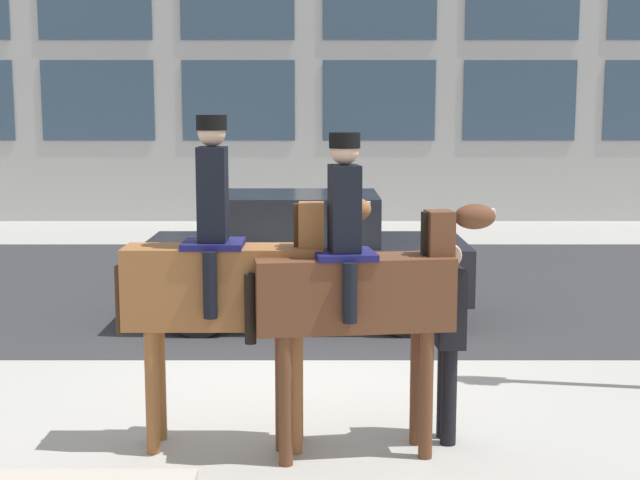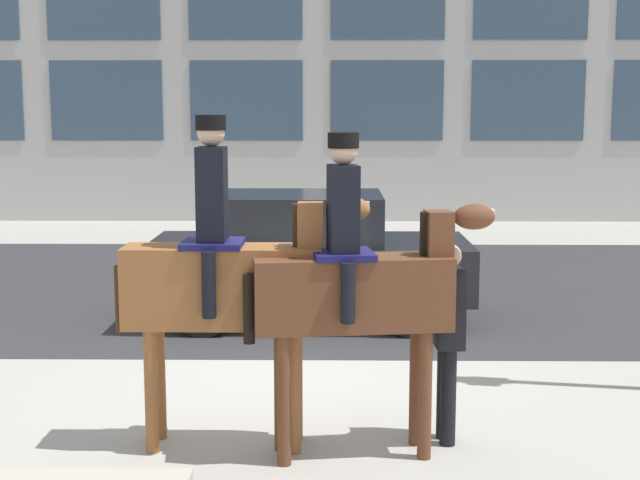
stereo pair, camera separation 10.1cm
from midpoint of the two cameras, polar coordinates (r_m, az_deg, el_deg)
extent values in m
plane|color=#9E9B93|center=(9.41, -1.26, -8.54)|extent=(80.00, 80.00, 0.00)
cube|color=#2D2D30|center=(14.03, -0.58, -2.88)|extent=(23.26, 8.50, 0.01)
cube|color=#33475B|center=(22.50, -13.39, 8.68)|extent=(2.73, 0.02, 1.92)
cube|color=#33475B|center=(21.93, -4.61, 8.89)|extent=(2.73, 0.02, 1.92)
cube|color=#33475B|center=(21.88, 4.44, 8.89)|extent=(2.73, 0.02, 1.92)
cube|color=#33475B|center=(22.35, 13.30, 8.68)|extent=(2.73, 0.02, 1.92)
cube|color=brown|center=(7.18, -5.80, -2.97)|extent=(1.59, 0.44, 0.65)
cylinder|color=brown|center=(7.49, -1.16, -8.99)|extent=(0.11, 0.11, 1.01)
cylinder|color=brown|center=(7.19, -1.25, -9.72)|extent=(0.11, 0.11, 1.01)
cylinder|color=brown|center=(7.61, -9.89, -8.82)|extent=(0.11, 0.11, 1.01)
cylinder|color=brown|center=(7.33, -10.35, -9.52)|extent=(0.11, 0.11, 1.01)
cube|color=brown|center=(7.06, -0.21, 0.08)|extent=(0.20, 0.24, 0.58)
cube|color=#382314|center=(7.06, -1.18, 0.24)|extent=(0.04, 0.08, 0.52)
ellipsoid|color=brown|center=(7.03, 2.20, 1.97)|extent=(0.36, 0.20, 0.21)
cube|color=silver|center=(7.04, 3.07, 2.13)|extent=(0.13, 0.05, 0.09)
cylinder|color=#382314|center=(7.34, -12.27, -3.71)|extent=(0.09, 0.09, 0.55)
cube|color=#14144C|center=(7.13, -6.47, -0.24)|extent=(0.48, 0.48, 0.05)
cube|color=black|center=(7.08, -6.52, 2.96)|extent=(0.22, 0.32, 0.74)
sphere|color=#D1A889|center=(7.05, -6.59, 6.85)|extent=(0.22, 0.22, 0.22)
cylinder|color=black|center=(7.05, -6.60, 7.48)|extent=(0.24, 0.24, 0.12)
cylinder|color=black|center=(7.44, -6.17, -2.06)|extent=(0.11, 0.11, 0.52)
cylinder|color=black|center=(6.91, -6.72, -2.87)|extent=(0.11, 0.11, 0.52)
cube|color=#59331E|center=(6.96, 2.51, -3.41)|extent=(1.58, 0.64, 0.57)
cylinder|color=#59331E|center=(7.42, 6.56, -9.11)|extent=(0.11, 0.11, 1.03)
cylinder|color=#59331E|center=(7.13, 7.13, -9.84)|extent=(0.11, 0.11, 1.03)
cylinder|color=#59331E|center=(7.25, -2.11, -9.48)|extent=(0.11, 0.11, 1.03)
cylinder|color=#59331E|center=(6.96, -1.90, -10.25)|extent=(0.11, 0.11, 1.03)
cube|color=#59331E|center=(7.04, 7.98, -0.37)|extent=(0.23, 0.27, 0.55)
cube|color=black|center=(7.01, 7.03, -0.23)|extent=(0.05, 0.08, 0.49)
ellipsoid|color=#59331E|center=(7.09, 10.24, 1.47)|extent=(0.36, 0.24, 0.20)
cube|color=silver|center=(7.12, 11.01, 1.64)|extent=(0.13, 0.07, 0.08)
cylinder|color=black|center=(6.90, -4.16, -4.40)|extent=(0.09, 0.09, 0.55)
cube|color=#14144C|center=(6.90, 1.90, -0.93)|extent=(0.52, 0.54, 0.05)
cube|color=black|center=(6.85, 1.91, 2.05)|extent=(0.26, 0.35, 0.66)
sphere|color=#D1A889|center=(6.81, 1.93, 5.75)|extent=(0.22, 0.22, 0.22)
cylinder|color=black|center=(6.81, 1.93, 6.39)|extent=(0.24, 0.24, 0.12)
cylinder|color=black|center=(7.20, 1.56, -2.54)|extent=(0.11, 0.11, 0.46)
cylinder|color=black|center=(6.68, 2.24, -3.41)|extent=(0.11, 0.11, 0.46)
cylinder|color=black|center=(7.47, 8.59, -9.87)|extent=(0.13, 0.13, 0.82)
cylinder|color=black|center=(7.62, 8.35, -9.50)|extent=(0.13, 0.13, 0.82)
cube|color=black|center=(7.35, 8.59, -4.25)|extent=(0.25, 0.41, 0.64)
sphere|color=#D1A889|center=(7.27, 8.66, -1.01)|extent=(0.20, 0.20, 0.20)
cube|color=black|center=(7.09, 6.73, -3.22)|extent=(0.55, 0.12, 0.09)
cone|color=orange|center=(7.04, 3.94, -3.26)|extent=(0.18, 0.06, 0.04)
cube|color=black|center=(11.55, -0.42, -1.76)|extent=(4.10, 1.81, 0.70)
cube|color=black|center=(11.46, -0.93, 1.47)|extent=(2.05, 1.59, 0.61)
cylinder|color=black|center=(10.86, 6.24, -4.36)|extent=(0.71, 0.22, 0.71)
cylinder|color=black|center=(12.48, 5.52, -2.68)|extent=(0.71, 0.22, 0.71)
cylinder|color=black|center=(10.91, -7.22, -4.31)|extent=(0.71, 0.22, 0.71)
cylinder|color=black|center=(12.53, -6.17, -2.65)|extent=(0.71, 0.22, 0.71)
camera|label=1|loc=(0.05, -89.63, 0.05)|focal=50.00mm
camera|label=2|loc=(0.05, 90.37, -0.05)|focal=50.00mm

